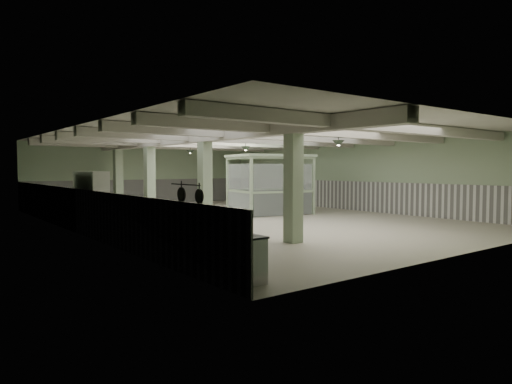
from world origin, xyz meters
TOP-DOWN VIEW (x-y plane):
  - floor at (0.00, 0.00)m, footprint 20.00×20.00m
  - ceiling at (0.00, 0.00)m, footprint 14.00×20.00m
  - wall_back at (0.00, 10.00)m, footprint 14.00×0.02m
  - wall_front at (0.00, -10.00)m, footprint 14.00×0.02m
  - wall_left at (-7.00, 0.00)m, footprint 0.02×20.00m
  - wall_right at (7.00, 0.00)m, footprint 0.02×20.00m
  - wainscot_left at (-6.97, 0.00)m, footprint 0.05×19.90m
  - wainscot_right at (6.97, 0.00)m, footprint 0.05×19.90m
  - wainscot_back at (0.00, 9.97)m, footprint 13.90×0.05m
  - girder at (-2.50, 0.00)m, footprint 0.45×19.90m
  - beam_a at (0.00, -7.50)m, footprint 13.90×0.35m
  - beam_b at (0.00, -5.00)m, footprint 13.90×0.35m
  - beam_c at (0.00, -2.50)m, footprint 13.90×0.35m
  - beam_d at (0.00, 0.00)m, footprint 13.90×0.35m
  - beam_e at (0.00, 2.50)m, footprint 13.90×0.35m
  - beam_f at (0.00, 5.00)m, footprint 13.90×0.35m
  - beam_g at (0.00, 7.50)m, footprint 13.90×0.35m
  - column_a at (-2.50, -6.00)m, footprint 0.42×0.42m
  - column_b at (-2.50, -1.00)m, footprint 0.42×0.42m
  - column_c at (-2.50, 4.00)m, footprint 0.42×0.42m
  - column_d at (-2.50, 8.00)m, footprint 0.42×0.42m
  - hook_rail at (-6.93, -7.60)m, footprint 0.02×1.20m
  - pendant_front at (0.50, -5.00)m, footprint 0.44×0.44m
  - pendant_mid at (0.50, 0.50)m, footprint 0.44×0.44m
  - pendant_back at (0.50, 5.50)m, footprint 0.44×0.44m
  - prep_counter at (-6.54, -7.00)m, footprint 0.83×4.74m
  - pitcher_near at (-6.39, -6.04)m, footprint 0.22×0.24m
  - pitcher_far at (-6.56, -6.10)m, footprint 0.22×0.24m
  - veg_colander at (-6.48, -6.70)m, footprint 0.56×0.56m
  - orange_bowl at (-6.46, -5.18)m, footprint 0.30×0.30m
  - skillet_near at (-6.88, -8.08)m, footprint 0.04×0.29m
  - skillet_far at (-6.88, -7.34)m, footprint 0.04×0.31m
  - walkin_cooler at (-6.62, -0.59)m, footprint 0.90×2.14m
  - guard_booth at (2.41, 1.15)m, footprint 4.02×3.59m
  - filing_cabinet at (4.44, 0.84)m, footprint 0.49×0.67m

SIDE VIEW (x-z plane):
  - floor at x=0.00m, z-range 0.00..0.00m
  - prep_counter at x=-6.54m, z-range 0.01..0.92m
  - filing_cabinet at x=4.44m, z-range 0.00..1.39m
  - wainscot_left at x=-6.97m, z-range 0.00..1.50m
  - wainscot_right at x=6.97m, z-range 0.00..1.50m
  - wainscot_back at x=0.00m, z-range 0.00..1.50m
  - orange_bowl at x=-6.46m, z-range 0.90..1.00m
  - walkin_cooler at x=-6.62m, z-range 0.00..1.97m
  - veg_colander at x=-6.48m, z-range 0.90..1.11m
  - pitcher_far at x=-6.56m, z-range 0.90..1.17m
  - pitcher_near at x=-6.39m, z-range 0.90..1.19m
  - skillet_near at x=-6.88m, z-range 1.49..1.77m
  - skillet_far at x=-6.88m, z-range 1.48..1.78m
  - wall_back at x=0.00m, z-range 0.00..3.60m
  - wall_front at x=0.00m, z-range 0.00..3.60m
  - wall_left at x=-7.00m, z-range 0.00..3.60m
  - wall_right at x=7.00m, z-range 0.00..3.60m
  - column_a at x=-2.50m, z-range 0.00..3.60m
  - column_b at x=-2.50m, z-range 0.00..3.60m
  - column_c at x=-2.50m, z-range 0.00..3.60m
  - column_d at x=-2.50m, z-range 0.00..3.60m
  - hook_rail at x=-6.93m, z-range 1.84..1.86m
  - guard_booth at x=2.41m, z-range 0.47..3.30m
  - pendant_front at x=0.50m, z-range 2.94..3.16m
  - pendant_mid at x=0.50m, z-range 2.94..3.16m
  - pendant_back at x=0.50m, z-range 2.94..3.16m
  - girder at x=-2.50m, z-range 3.18..3.58m
  - beam_a at x=0.00m, z-range 3.26..3.58m
  - beam_b at x=0.00m, z-range 3.26..3.58m
  - beam_c at x=0.00m, z-range 3.26..3.58m
  - beam_d at x=0.00m, z-range 3.26..3.58m
  - beam_e at x=0.00m, z-range 3.26..3.58m
  - beam_f at x=0.00m, z-range 3.26..3.58m
  - beam_g at x=0.00m, z-range 3.26..3.58m
  - ceiling at x=0.00m, z-range 3.59..3.61m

